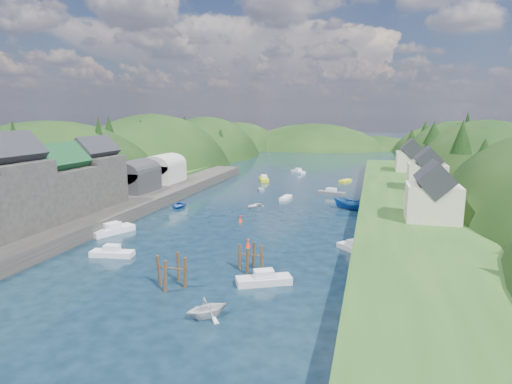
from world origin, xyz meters
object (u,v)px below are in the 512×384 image
(piling_cluster_far, at_px, (251,260))
(channel_buoy_near, at_px, (248,243))
(channel_buoy_far, at_px, (240,219))
(piling_cluster_near, at_px, (172,274))

(piling_cluster_far, bearing_deg, channel_buoy_near, 108.52)
(piling_cluster_far, xyz_separation_m, channel_buoy_far, (-7.41, 19.76, -0.66))
(piling_cluster_near, bearing_deg, piling_cluster_far, 45.57)
(piling_cluster_far, relative_size, channel_buoy_near, 3.11)
(piling_cluster_far, distance_m, channel_buoy_far, 21.11)
(channel_buoy_near, distance_m, channel_buoy_far, 12.97)
(channel_buoy_near, bearing_deg, piling_cluster_near, -104.80)
(channel_buoy_near, xyz_separation_m, channel_buoy_far, (-4.83, 12.04, 0.00))
(channel_buoy_far, bearing_deg, piling_cluster_near, -87.63)
(piling_cluster_near, xyz_separation_m, channel_buoy_near, (3.74, 14.18, -0.81))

